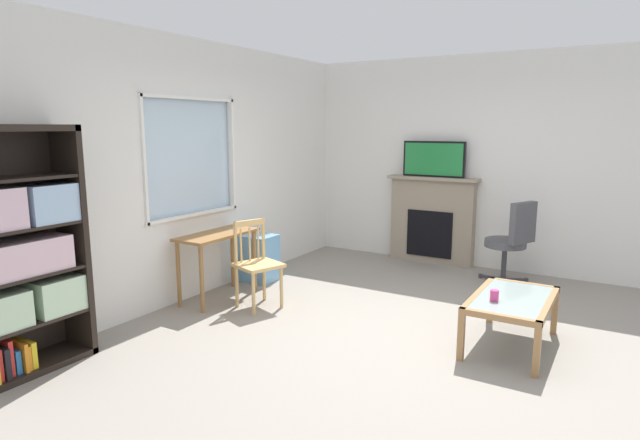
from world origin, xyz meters
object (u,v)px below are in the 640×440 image
bookshelf (20,257)px  desk_under_window (218,245)px  wooden_chair (257,263)px  tv (434,159)px  sippy_cup (494,295)px  plastic_drawer_unit (259,258)px  fireplace (432,220)px  office_chair (512,238)px  coffee_table (512,304)px

bookshelf → desk_under_window: bearing=-3.0°
desk_under_window → wooden_chair: 0.53m
bookshelf → desk_under_window: bookshelf is taller
tv → sippy_cup: bearing=-150.8°
plastic_drawer_unit → fireplace: bearing=-38.2°
desk_under_window → tv: bearing=-28.6°
wooden_chair → office_chair: 3.03m
desk_under_window → office_chair: (2.21, -2.61, -0.05)m
fireplace → office_chair: fireplace is taller
coffee_table → fireplace: bearing=32.8°
coffee_table → office_chair: bearing=11.5°
bookshelf → wooden_chair: 2.18m
tv → office_chair: size_ratio=0.85×
plastic_drawer_unit → sippy_cup: size_ratio=6.25×
wooden_chair → bookshelf: bearing=163.1°
sippy_cup → bookshelf: bearing=126.0°
fireplace → plastic_drawer_unit: bearing=141.8°
tv → desk_under_window: bearing=151.4°
wooden_chair → plastic_drawer_unit: 0.97m
desk_under_window → office_chair: office_chair is taller
bookshelf → tv: size_ratio=2.20×
plastic_drawer_unit → office_chair: bearing=-61.7°
coffee_table → plastic_drawer_unit: bearing=81.4°
wooden_chair → sippy_cup: wooden_chair is taller
fireplace → coffee_table: (-2.38, -1.53, -0.22)m
bookshelf → wooden_chair: bearing=-16.9°
wooden_chair → office_chair: (2.20, -2.09, 0.09)m
desk_under_window → sippy_cup: (0.14, -2.88, -0.12)m
bookshelf → coffee_table: bearing=-52.7°
wooden_chair → tv: (2.67, -0.94, 0.96)m
plastic_drawer_unit → tv: bearing=-38.4°
plastic_drawer_unit → coffee_table: 3.08m
desk_under_window → wooden_chair: wooden_chair is taller
tv → sippy_cup: (-2.54, -1.42, -0.94)m
tv → bookshelf: bearing=161.6°
bookshelf → plastic_drawer_unit: 2.88m
desk_under_window → plastic_drawer_unit: (0.78, 0.05, -0.32)m
office_chair → wooden_chair: bearing=136.4°
bookshelf → plastic_drawer_unit: size_ratio=3.32×
bookshelf → sippy_cup: (2.17, -2.99, -0.41)m
desk_under_window → sippy_cup: bearing=-87.2°
bookshelf → desk_under_window: (2.04, -0.11, -0.29)m
tv → coffee_table: (-2.36, -1.53, -1.05)m
bookshelf → desk_under_window: 2.06m
plastic_drawer_unit → sippy_cup: bearing=-102.3°
wooden_chair → fireplace: size_ratio=0.72×
plastic_drawer_unit → tv: (1.90, -1.51, 1.15)m
bookshelf → tv: (4.72, -1.57, 0.53)m
bookshelf → coffee_table: bookshelf is taller
plastic_drawer_unit → fireplace: (1.92, -1.51, 0.31)m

